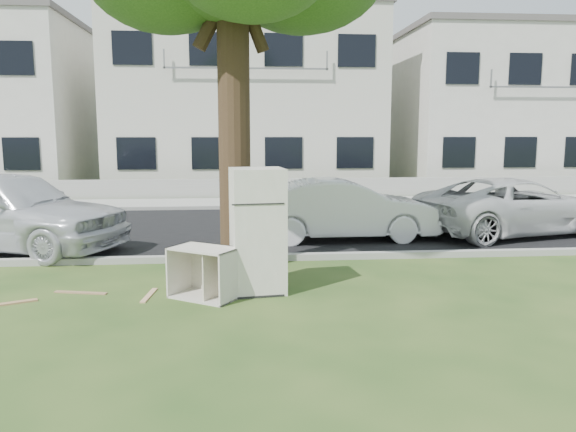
{
  "coord_description": "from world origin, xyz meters",
  "views": [
    {
      "loc": [
        -0.33,
        -7.89,
        2.42
      ],
      "look_at": [
        0.41,
        0.6,
        1.13
      ],
      "focal_mm": 35.0,
      "sensor_mm": 36.0,
      "label": 1
    }
  ],
  "objects": [
    {
      "name": "ground",
      "position": [
        0.0,
        0.0,
        0.0
      ],
      "size": [
        120.0,
        120.0,
        0.0
      ],
      "primitive_type": "plane",
      "color": "#244418"
    },
    {
      "name": "townhouse_right",
      "position": [
        12.0,
        17.5,
        3.42
      ],
      "size": [
        10.2,
        8.16,
        6.84
      ],
      "color": "silver",
      "rests_on": "ground"
    },
    {
      "name": "cabinet",
      "position": [
        -0.85,
        0.15,
        0.37
      ],
      "size": [
        1.13,
        1.02,
        0.75
      ],
      "primitive_type": "cube",
      "rotation": [
        0.0,
        0.0,
        -0.59
      ],
      "color": "silver",
      "rests_on": "ground"
    },
    {
      "name": "car_left",
      "position": [
        -5.02,
        3.79,
        0.84
      ],
      "size": [
        5.32,
        3.62,
        1.68
      ],
      "primitive_type": "imported",
      "rotation": [
        0.0,
        0.0,
        1.21
      ],
      "color": "silver",
      "rests_on": "ground"
    },
    {
      "name": "kerb_near",
      "position": [
        0.0,
        2.45,
        0.0
      ],
      "size": [
        120.0,
        0.18,
        0.12
      ],
      "primitive_type": "cube",
      "color": "gray",
      "rests_on": "ground"
    },
    {
      "name": "fridge",
      "position": [
        -0.06,
        0.41,
        0.94
      ],
      "size": [
        0.86,
        0.81,
        1.88
      ],
      "primitive_type": "cube",
      "rotation": [
        0.0,
        0.0,
        0.12
      ],
      "color": "silver",
      "rests_on": "ground"
    },
    {
      "name": "car_center",
      "position": [
        1.98,
        4.38,
        0.68
      ],
      "size": [
        4.17,
        1.53,
        1.36
      ],
      "primitive_type": "imported",
      "rotation": [
        0.0,
        0.0,
        1.59
      ],
      "color": "silver",
      "rests_on": "ground"
    },
    {
      "name": "sidewalk",
      "position": [
        0.0,
        11.0,
        0.01
      ],
      "size": [
        120.0,
        2.8,
        0.01
      ],
      "primitive_type": "cube",
      "color": "gray",
      "rests_on": "ground"
    },
    {
      "name": "low_wall",
      "position": [
        0.0,
        12.6,
        0.35
      ],
      "size": [
        120.0,
        0.15,
        0.7
      ],
      "primitive_type": "cube",
      "color": "gray",
      "rests_on": "ground"
    },
    {
      "name": "car_right",
      "position": [
        6.15,
        4.69,
        0.67
      ],
      "size": [
        5.2,
        3.37,
        1.33
      ],
      "primitive_type": "imported",
      "rotation": [
        0.0,
        0.0,
        1.83
      ],
      "color": "silver",
      "rests_on": "ground"
    },
    {
      "name": "kerb_far",
      "position": [
        0.0,
        9.55,
        0.0
      ],
      "size": [
        120.0,
        0.18,
        0.12
      ],
      "primitive_type": "cube",
      "color": "gray",
      "rests_on": "ground"
    },
    {
      "name": "townhouse_center",
      "position": [
        0.0,
        17.5,
        3.72
      ],
      "size": [
        11.22,
        8.16,
        7.44
      ],
      "color": "beige",
      "rests_on": "ground"
    },
    {
      "name": "plank_b",
      "position": [
        -2.73,
        0.53,
        0.01
      ],
      "size": [
        0.82,
        0.26,
        0.02
      ],
      "primitive_type": "cube",
      "rotation": [
        0.0,
        0.0,
        -0.23
      ],
      "color": "#926E4C",
      "rests_on": "ground"
    },
    {
      "name": "plank_c",
      "position": [
        -1.68,
        0.3,
        0.01
      ],
      "size": [
        0.15,
        0.72,
        0.02
      ],
      "primitive_type": "cube",
      "rotation": [
        0.0,
        0.0,
        1.47
      ],
      "color": "tan",
      "rests_on": "ground"
    },
    {
      "name": "road",
      "position": [
        0.0,
        6.0,
        0.01
      ],
      "size": [
        120.0,
        7.0,
        0.01
      ],
      "primitive_type": "cube",
      "color": "black",
      "rests_on": "ground"
    }
  ]
}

